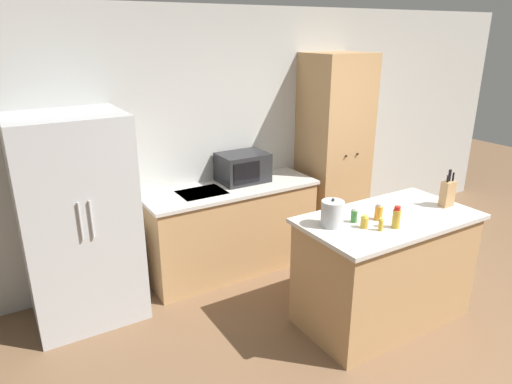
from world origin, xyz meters
TOP-DOWN VIEW (x-y plane):
  - ground_plane at (0.00, 0.00)m, footprint 14.00×14.00m
  - wall_back at (0.00, 2.33)m, footprint 7.20×0.06m
  - refrigerator at (-2.12, 1.95)m, footprint 0.88×0.73m
  - back_counter at (-0.67, 2.01)m, footprint 1.76×0.63m
  - pantry_cabinet at (0.64, 2.01)m, footprint 0.67×0.60m
  - kitchen_island at (0.03, 0.58)m, footprint 1.47×0.80m
  - microwave at (-0.47, 2.10)m, footprint 0.49×0.37m
  - knife_block at (0.62, 0.50)m, footprint 0.12×0.07m
  - spice_bottle_tall_dark at (-0.24, 0.42)m, footprint 0.04×0.04m
  - spice_bottle_short_red at (-0.10, 0.58)m, footprint 0.06×0.06m
  - spice_bottle_amber_oil at (-0.10, 0.40)m, footprint 0.06×0.06m
  - spice_bottle_green_herb at (-0.30, 0.53)m, footprint 0.06×0.06m
  - spice_bottle_pale_salt at (-0.30, 0.65)m, footprint 0.05×0.05m
  - kettle at (-0.49, 0.68)m, footprint 0.17×0.17m

SIDE VIEW (x-z plane):
  - ground_plane at x=0.00m, z-range 0.00..0.00m
  - back_counter at x=-0.67m, z-range 0.00..0.91m
  - kitchen_island at x=0.03m, z-range 0.00..0.95m
  - refrigerator at x=-2.12m, z-range 0.00..1.77m
  - spice_bottle_tall_dark at x=-0.24m, z-range 0.94..1.05m
  - spice_bottle_green_herb at x=-0.30m, z-range 0.94..1.05m
  - spice_bottle_pale_salt at x=-0.30m, z-range 0.94..1.06m
  - spice_bottle_short_red at x=-0.10m, z-range 0.94..1.08m
  - spice_bottle_amber_oil at x=-0.10m, z-range 0.94..1.12m
  - kettle at x=-0.49m, z-range 0.94..1.16m
  - microwave at x=-0.47m, z-range 0.91..1.20m
  - knife_block at x=0.62m, z-range 0.90..1.23m
  - pantry_cabinet at x=0.64m, z-range 0.00..2.15m
  - wall_back at x=0.00m, z-range 0.00..2.60m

